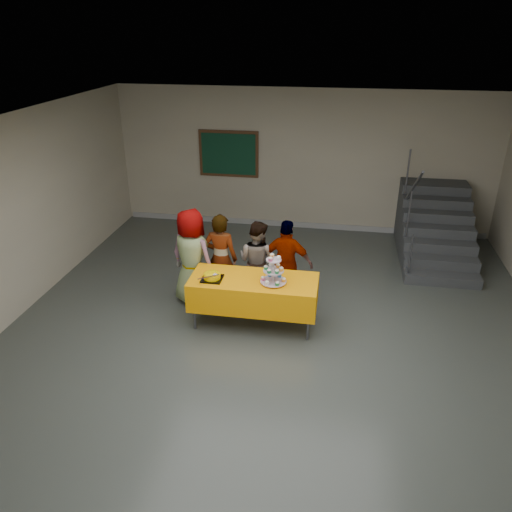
{
  "coord_description": "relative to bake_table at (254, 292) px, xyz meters",
  "views": [
    {
      "loc": [
        0.79,
        -5.45,
        4.19
      ],
      "look_at": [
        -0.34,
        1.12,
        1.05
      ],
      "focal_mm": 35.0,
      "sensor_mm": 36.0,
      "label": 1
    }
  ],
  "objects": [
    {
      "name": "room_shell",
      "position": [
        0.34,
        -0.9,
        1.57
      ],
      "size": [
        10.0,
        10.04,
        3.02
      ],
      "color": "#4C514C",
      "rests_on": "ground"
    },
    {
      "name": "staircase",
      "position": [
        3.04,
        3.21,
        -0.07
      ],
      "size": [
        1.3,
        2.4,
        2.04
      ],
      "color": "#424447",
      "rests_on": "ground"
    },
    {
      "name": "bear_cake",
      "position": [
        -0.6,
        -0.11,
        0.27
      ],
      "size": [
        0.32,
        0.36,
        0.12
      ],
      "color": "black",
      "rests_on": "bake_table"
    },
    {
      "name": "schoolchild_b",
      "position": [
        -0.64,
        0.63,
        0.2
      ],
      "size": [
        0.58,
        0.41,
        1.51
      ],
      "primitive_type": "imported",
      "rotation": [
        0.0,
        0.0,
        3.05
      ],
      "color": "slate",
      "rests_on": "ground"
    },
    {
      "name": "schoolchild_d",
      "position": [
        0.41,
        0.72,
        0.16
      ],
      "size": [
        0.88,
        0.46,
        1.43
      ],
      "primitive_type": "imported",
      "rotation": [
        0.0,
        0.0,
        3.0
      ],
      "color": "slate",
      "rests_on": "ground"
    },
    {
      "name": "noticeboard",
      "position": [
        -1.26,
        4.05,
        1.04
      ],
      "size": [
        1.3,
        0.05,
        1.0
      ],
      "color": "#472B16",
      "rests_on": "ground"
    },
    {
      "name": "schoolchild_c",
      "position": [
        -0.09,
        0.8,
        0.12
      ],
      "size": [
        0.81,
        0.74,
        1.36
      ],
      "primitive_type": "imported",
      "rotation": [
        0.0,
        0.0,
        2.74
      ],
      "color": "slate",
      "rests_on": "ground"
    },
    {
      "name": "bake_table",
      "position": [
        0.0,
        0.0,
        0.0
      ],
      "size": [
        1.88,
        0.78,
        0.77
      ],
      "color": "#595960",
      "rests_on": "ground"
    },
    {
      "name": "cupcake_stand",
      "position": [
        0.3,
        -0.07,
        0.38
      ],
      "size": [
        0.38,
        0.38,
        0.44
      ],
      "color": "silver",
      "rests_on": "bake_table"
    },
    {
      "name": "schoolchild_a",
      "position": [
        -1.09,
        0.51,
        0.24
      ],
      "size": [
        0.91,
        0.75,
        1.59
      ],
      "primitive_type": "imported",
      "rotation": [
        0.0,
        0.0,
        2.78
      ],
      "color": "slate",
      "rests_on": "ground"
    }
  ]
}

